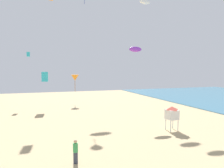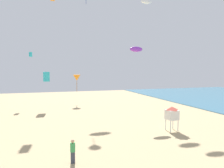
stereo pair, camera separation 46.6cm
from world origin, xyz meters
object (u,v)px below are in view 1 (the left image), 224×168
(kite_purple_parafoil, at_px, (135,49))
(kite_cyan_box_2, at_px, (45,77))
(kite_cyan_box, at_px, (28,54))
(kite_orange_delta_2, at_px, (75,78))
(kite_flyer, at_px, (75,150))
(lifeguard_stand, at_px, (172,113))
(kite_white_parafoil, at_px, (145,2))

(kite_purple_parafoil, distance_m, kite_cyan_box_2, 15.72)
(kite_cyan_box, distance_m, kite_orange_delta_2, 9.65)
(kite_flyer, xyz_separation_m, kite_orange_delta_2, (3.63, 25.26, 4.08))
(lifeguard_stand, xyz_separation_m, kite_purple_parafoil, (-0.79, 7.38, 7.41))
(kite_purple_parafoil, bearing_deg, kite_cyan_box_2, 140.87)
(kite_orange_delta_2, distance_m, kite_white_parafoil, 18.38)
(kite_cyan_box, xyz_separation_m, kite_orange_delta_2, (8.33, -2.07, -4.42))
(kite_flyer, bearing_deg, kite_cyan_box, -34.76)
(kite_cyan_box, bearing_deg, kite_cyan_box_2, -64.52)
(kite_orange_delta_2, bearing_deg, kite_white_parafoil, -48.17)
(kite_flyer, bearing_deg, kite_white_parafoil, -85.67)
(kite_white_parafoil, bearing_deg, kite_cyan_box, 144.71)
(kite_cyan_box_2, bearing_deg, kite_cyan_box, 115.48)
(kite_purple_parafoil, distance_m, kite_orange_delta_2, 15.50)
(lifeguard_stand, xyz_separation_m, kite_orange_delta_2, (-7.12, 20.88, 3.16))
(kite_flyer, xyz_separation_m, kite_white_parafoil, (12.96, 14.83, 15.99))
(kite_purple_parafoil, xyz_separation_m, kite_white_parafoil, (3.01, 3.07, 7.66))
(kite_cyan_box, relative_size, kite_cyan_box_2, 0.55)
(kite_purple_parafoil, bearing_deg, kite_flyer, -130.24)
(lifeguard_stand, xyz_separation_m, kite_cyan_box, (-15.45, 22.95, 7.58))
(kite_white_parafoil, relative_size, kite_cyan_box_2, 1.16)
(kite_flyer, relative_size, kite_cyan_box, 1.89)
(lifeguard_stand, relative_size, kite_purple_parafoil, 1.38)
(lifeguard_stand, height_order, kite_orange_delta_2, kite_orange_delta_2)
(kite_cyan_box, height_order, kite_white_parafoil, kite_white_parafoil)
(kite_flyer, xyz_separation_m, lifeguard_stand, (10.75, 4.38, 0.92))
(kite_orange_delta_2, bearing_deg, kite_purple_parafoil, -64.89)
(kite_cyan_box, relative_size, kite_white_parafoil, 0.47)
(kite_white_parafoil, bearing_deg, kite_flyer, -131.15)
(kite_flyer, height_order, kite_purple_parafoil, kite_purple_parafoil)
(kite_cyan_box, xyz_separation_m, kite_cyan_box_2, (2.84, -5.96, -4.07))
(kite_cyan_box_2, bearing_deg, lifeguard_stand, -53.42)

